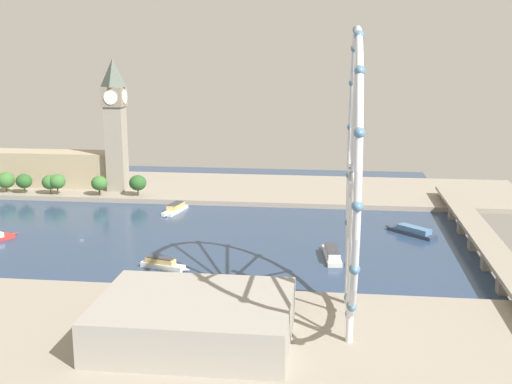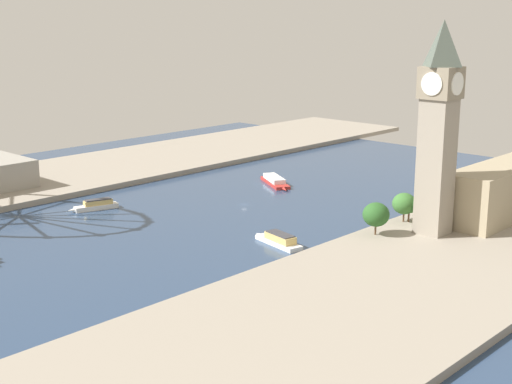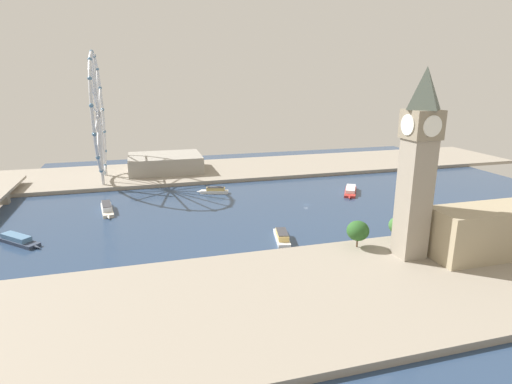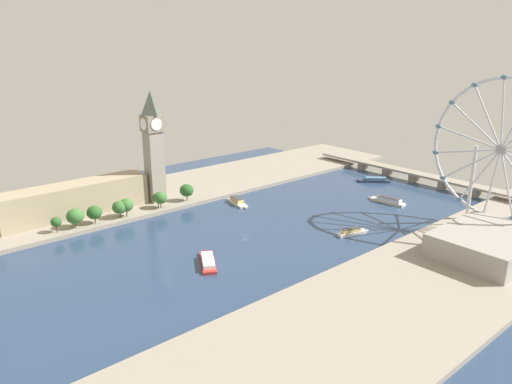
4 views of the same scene
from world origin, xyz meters
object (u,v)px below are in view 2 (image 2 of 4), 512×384
at_px(clock_tower, 438,125).
at_px(tour_boat_1, 96,205).
at_px(tour_boat_2, 279,240).
at_px(tour_boat_4, 275,181).

bearing_deg(clock_tower, tour_boat_1, 25.54).
bearing_deg(tour_boat_1, tour_boat_2, 117.63).
bearing_deg(clock_tower, tour_boat_4, -15.19).
bearing_deg(tour_boat_1, clock_tower, 132.44).
height_order(clock_tower, tour_boat_4, clock_tower).
bearing_deg(tour_boat_4, clock_tower, 15.07).
xyz_separation_m(clock_tower, tour_boat_2, (42.52, 49.91, -46.80)).
xyz_separation_m(clock_tower, tour_boat_4, (117.87, -32.01, -47.09)).
distance_m(clock_tower, tour_boat_1, 167.50).
xyz_separation_m(tour_boat_2, tour_boat_4, (75.35, -81.92, -0.29)).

